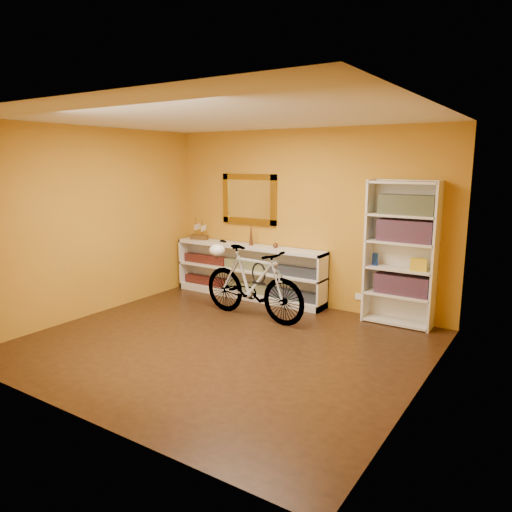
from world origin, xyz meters
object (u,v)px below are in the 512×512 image
Objects in this scene: bookcase at (400,254)px; helmet at (217,250)px; console_unit at (248,271)px; bicycle at (253,283)px.

bookcase is 8.31× the size of helmet.
helmet is (-0.02, -0.77, 0.46)m from console_unit.
console_unit is 2.42m from bookcase.
console_unit is at bearing -179.39° from bookcase.
bookcase is 1.98m from bicycle.
console_unit is 1.03m from bicycle.
bookcase reaches higher than bicycle.
bookcase is (2.36, 0.03, 0.52)m from console_unit.
bookcase reaches higher than console_unit.
helmet is at bearing -91.82° from console_unit.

